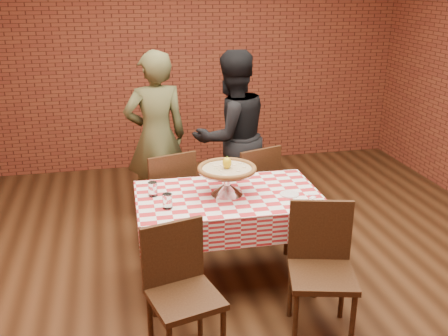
% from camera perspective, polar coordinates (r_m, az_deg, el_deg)
% --- Properties ---
extents(ground, '(6.00, 6.00, 0.00)m').
position_cam_1_polar(ground, '(4.17, 2.65, -12.96)').
color(ground, black).
rests_on(ground, ground).
extents(back_wall, '(5.50, 0.00, 5.50)m').
position_cam_1_polar(back_wall, '(6.49, -4.28, 12.77)').
color(back_wall, maroon).
rests_on(back_wall, ground).
extents(table, '(1.38, 0.85, 0.75)m').
position_cam_1_polar(table, '(4.04, 0.47, -7.94)').
color(table, '#3E2614').
rests_on(table, ground).
extents(tablecloth, '(1.41, 0.88, 0.23)m').
position_cam_1_polar(tablecloth, '(3.92, 0.48, -4.51)').
color(tablecloth, red).
rests_on(tablecloth, table).
extents(pizza_stand, '(0.54, 0.54, 0.19)m').
position_cam_1_polar(pizza_stand, '(3.85, 0.33, -1.56)').
color(pizza_stand, silver).
rests_on(pizza_stand, tablecloth).
extents(pizza, '(0.55, 0.55, 0.03)m').
position_cam_1_polar(pizza, '(3.81, 0.33, -0.14)').
color(pizza, '#C5B38B').
rests_on(pizza, pizza_stand).
extents(lemon, '(0.09, 0.09, 0.09)m').
position_cam_1_polar(lemon, '(3.80, 0.33, 0.57)').
color(lemon, yellow).
rests_on(lemon, pizza).
extents(water_glass_left, '(0.07, 0.07, 0.11)m').
position_cam_1_polar(water_glass_left, '(3.65, -6.29, -3.67)').
color(water_glass_left, white).
rests_on(water_glass_left, tablecloth).
extents(water_glass_right, '(0.07, 0.07, 0.11)m').
position_cam_1_polar(water_glass_right, '(3.87, -7.90, -2.33)').
color(water_glass_right, white).
rests_on(water_glass_right, tablecloth).
extents(side_plate, '(0.14, 0.14, 0.01)m').
position_cam_1_polar(side_plate, '(3.90, 7.26, -2.91)').
color(side_plate, white).
rests_on(side_plate, tablecloth).
extents(sweetener_packet_a, '(0.06, 0.06, 0.00)m').
position_cam_1_polar(sweetener_packet_a, '(3.87, 9.79, -3.25)').
color(sweetener_packet_a, white).
rests_on(sweetener_packet_a, tablecloth).
extents(sweetener_packet_b, '(0.06, 0.04, 0.00)m').
position_cam_1_polar(sweetener_packet_b, '(3.93, 9.66, -2.87)').
color(sweetener_packet_b, white).
rests_on(sweetener_packet_b, tablecloth).
extents(condiment_caddy, '(0.13, 0.12, 0.15)m').
position_cam_1_polar(condiment_caddy, '(4.15, -0.31, -0.24)').
color(condiment_caddy, silver).
rests_on(condiment_caddy, tablecloth).
extents(chair_near_left, '(0.49, 0.49, 0.89)m').
position_cam_1_polar(chair_near_left, '(3.25, -4.33, -14.33)').
color(chair_near_left, '#3E2614').
rests_on(chair_near_left, ground).
extents(chair_near_right, '(0.52, 0.52, 0.90)m').
position_cam_1_polar(chair_near_right, '(3.51, 10.81, -11.62)').
color(chair_near_right, '#3E2614').
rests_on(chair_near_right, ground).
extents(chair_far_left, '(0.53, 0.53, 0.91)m').
position_cam_1_polar(chair_far_left, '(4.63, -6.53, -3.20)').
color(chair_far_left, '#3E2614').
rests_on(chair_far_left, ground).
extents(chair_far_right, '(0.53, 0.53, 0.90)m').
position_cam_1_polar(chair_far_right, '(4.77, 2.70, -2.42)').
color(chair_far_right, '#3E2614').
rests_on(chair_far_right, ground).
extents(diner_olive, '(0.66, 0.48, 1.68)m').
position_cam_1_polar(diner_olive, '(5.04, -7.52, 3.40)').
color(diner_olive, '#4B4C2C').
rests_on(diner_olive, ground).
extents(diner_black, '(0.97, 0.85, 1.67)m').
position_cam_1_polar(diner_black, '(5.03, 0.84, 3.49)').
color(diner_black, black).
rests_on(diner_black, ground).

